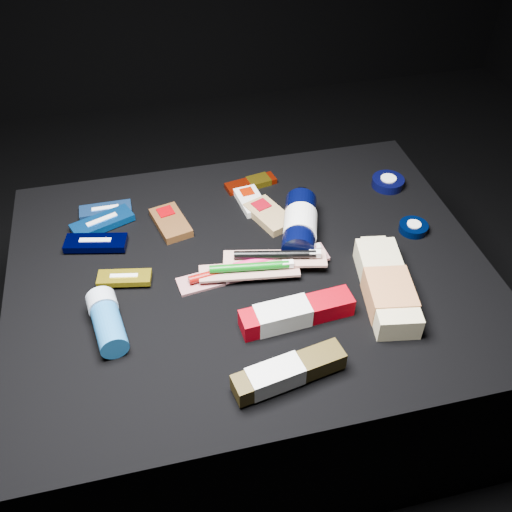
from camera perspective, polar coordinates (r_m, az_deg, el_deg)
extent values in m
plane|color=black|center=(1.48, -0.49, -12.30)|extent=(3.00, 3.00, 0.00)
cube|color=black|center=(1.32, -0.54, -7.37)|extent=(0.98, 0.78, 0.40)
cube|color=#204E96|center=(1.35, -14.80, 4.45)|extent=(0.12, 0.04, 0.01)
cube|color=silver|center=(1.35, -14.81, 4.48)|extent=(0.06, 0.01, 0.02)
cube|color=#094393|center=(1.31, -15.11, 3.25)|extent=(0.14, 0.10, 0.02)
cube|color=beige|center=(1.31, -15.12, 3.29)|extent=(0.07, 0.04, 0.02)
cube|color=black|center=(1.26, -15.72, 1.27)|extent=(0.14, 0.07, 0.02)
cube|color=silver|center=(1.26, -15.73, 1.30)|extent=(0.07, 0.03, 0.02)
cube|color=gold|center=(1.17, -13.02, -2.15)|extent=(0.11, 0.06, 0.01)
cube|color=silver|center=(1.16, -13.03, -2.12)|extent=(0.06, 0.02, 0.01)
cube|color=#4B2B13|center=(1.28, -8.52, 3.31)|extent=(0.09, 0.13, 0.02)
cube|color=#790005|center=(1.31, -8.99, 4.11)|extent=(0.04, 0.04, 0.02)
cube|color=silver|center=(1.33, -0.52, 5.52)|extent=(0.07, 0.11, 0.02)
cube|color=#701100|center=(1.35, -0.90, 6.19)|extent=(0.03, 0.03, 0.02)
cube|color=olive|center=(1.29, 1.33, 4.08)|extent=(0.10, 0.13, 0.02)
cube|color=maroon|center=(1.31, 0.52, 4.83)|extent=(0.05, 0.05, 0.02)
cube|color=maroon|center=(1.39, -0.53, 7.27)|extent=(0.13, 0.06, 0.01)
cube|color=#9E8115|center=(1.40, 0.26, 7.51)|extent=(0.06, 0.05, 0.02)
cylinder|color=black|center=(1.23, 4.39, 3.14)|extent=(0.12, 0.19, 0.07)
cylinder|color=silver|center=(1.22, 4.46, 3.04)|extent=(0.09, 0.10, 0.07)
cylinder|color=black|center=(1.30, 4.56, 5.89)|extent=(0.03, 0.03, 0.02)
cube|color=black|center=(1.33, 4.58, 6.24)|extent=(0.03, 0.03, 0.02)
cylinder|color=black|center=(1.42, 13.05, 7.19)|extent=(0.08, 0.08, 0.02)
cylinder|color=white|center=(1.42, 13.06, 7.24)|extent=(0.04, 0.04, 0.02)
cylinder|color=black|center=(1.30, 15.46, 2.76)|extent=(0.06, 0.06, 0.02)
cylinder|color=white|center=(1.30, 15.48, 2.81)|extent=(0.03, 0.03, 0.02)
cube|color=beige|center=(1.13, 12.88, -2.96)|extent=(0.12, 0.24, 0.05)
cube|color=#B57141|center=(1.12, 13.18, -3.81)|extent=(0.10, 0.12, 0.05)
cube|color=beige|center=(1.21, 11.64, 0.96)|extent=(0.06, 0.03, 0.03)
cylinder|color=#1A5792|center=(1.07, -14.46, -7.06)|extent=(0.07, 0.11, 0.05)
cylinder|color=#99A5B5|center=(1.11, -15.14, -4.59)|extent=(0.06, 0.04, 0.06)
cube|color=#B8AFAC|center=(1.16, -2.67, -1.85)|extent=(0.22, 0.08, 0.01)
cylinder|color=#740906|center=(1.15, -2.69, -1.41)|extent=(0.17, 0.04, 0.02)
cube|color=white|center=(1.17, 1.13, -0.38)|extent=(0.03, 0.02, 0.01)
cube|color=#B1AAA5|center=(1.17, 1.92, -0.64)|extent=(0.23, 0.07, 0.01)
cylinder|color=#D21759|center=(1.16, 1.93, -0.18)|extent=(0.18, 0.03, 0.02)
cube|color=beige|center=(1.19, 5.87, 0.75)|extent=(0.03, 0.02, 0.01)
cube|color=beige|center=(1.14, -0.67, -1.51)|extent=(0.21, 0.07, 0.01)
cylinder|color=#04590B|center=(1.14, -0.67, -1.09)|extent=(0.16, 0.04, 0.02)
cube|color=white|center=(1.14, 3.22, -0.80)|extent=(0.02, 0.02, 0.01)
cube|color=silver|center=(1.16, 1.90, -0.29)|extent=(0.22, 0.09, 0.01)
cylinder|color=black|center=(1.15, 1.91, 0.15)|extent=(0.17, 0.05, 0.02)
cube|color=silver|center=(1.16, 5.92, 0.24)|extent=(0.03, 0.02, 0.01)
cube|color=#85000A|center=(1.07, 4.10, -5.69)|extent=(0.22, 0.06, 0.04)
cube|color=#BABBB6|center=(1.06, 2.67, -5.99)|extent=(0.11, 0.06, 0.04)
cube|color=#35290D|center=(0.98, 3.33, -11.47)|extent=(0.20, 0.08, 0.04)
cube|color=beige|center=(0.97, 1.92, -11.93)|extent=(0.10, 0.06, 0.04)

